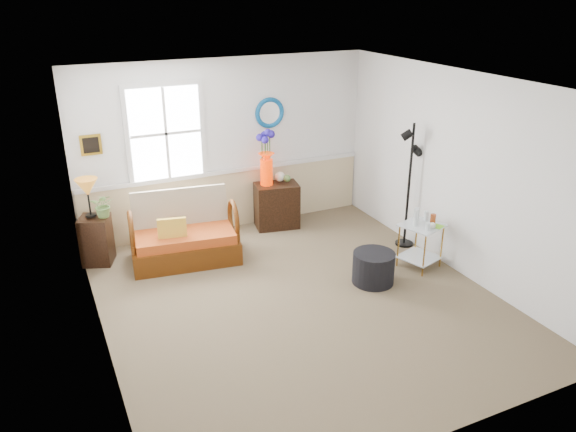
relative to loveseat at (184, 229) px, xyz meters
name	(u,v)px	position (x,y,z in m)	size (l,w,h in m)	color
floor	(299,300)	(0.95, -1.64, -0.47)	(4.50, 5.00, 0.01)	#70624C
ceiling	(301,83)	(0.95, -1.64, 2.13)	(4.50, 5.00, 0.01)	white
walls	(300,200)	(0.95, -1.64, 0.83)	(4.51, 5.01, 2.60)	silver
wainscot	(229,200)	(0.95, 0.84, -0.02)	(4.46, 0.02, 0.90)	#C9B489
chair_rail	(228,171)	(0.95, 0.83, 0.45)	(4.46, 0.04, 0.06)	silver
window	(166,134)	(0.05, 0.83, 1.13)	(1.14, 0.06, 1.44)	white
picture	(91,145)	(-0.97, 0.84, 1.08)	(0.28, 0.03, 0.28)	gold
mirror	(269,113)	(1.65, 0.84, 1.28)	(0.47, 0.47, 0.07)	#1370AF
loveseat	(184,229)	(0.00, 0.00, 0.00)	(1.43, 0.81, 0.93)	#642E05
throw_pillow	(172,232)	(-0.18, -0.11, 0.03)	(0.38, 0.10, 0.38)	orange
lamp_stand	(97,240)	(-1.10, 0.43, -0.13)	(0.38, 0.38, 0.67)	black
table_lamp	(89,198)	(-1.13, 0.45, 0.47)	(0.30, 0.30, 0.54)	#AD681E
potted_plant	(104,208)	(-0.96, 0.38, 0.33)	(0.30, 0.33, 0.26)	#5C8140
cabinet	(277,206)	(1.62, 0.54, -0.12)	(0.66, 0.42, 0.70)	black
flower_vase	(266,158)	(1.48, 0.59, 0.65)	(0.25, 0.25, 0.84)	red
side_table	(420,246)	(2.81, -1.53, -0.16)	(0.48, 0.48, 0.61)	#B3822F
tabletop_items	(427,217)	(2.85, -1.55, 0.26)	(0.38, 0.38, 0.23)	silver
floor_lamp	(409,186)	(3.05, -0.87, 0.44)	(0.26, 0.26, 1.81)	black
ottoman	(373,268)	(2.00, -1.64, -0.26)	(0.54, 0.54, 0.41)	black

